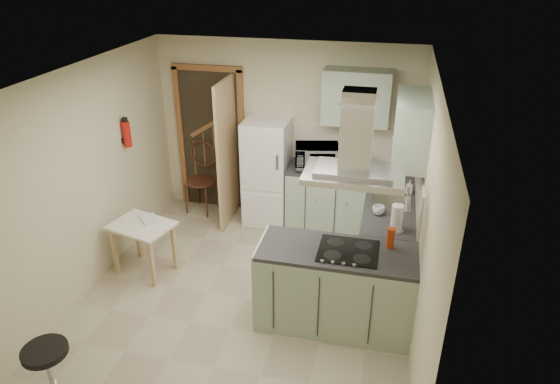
% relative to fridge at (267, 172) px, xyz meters
% --- Properties ---
extents(floor, '(4.20, 4.20, 0.00)m').
position_rel_fridge_xyz_m(floor, '(0.20, -1.80, -0.75)').
color(floor, tan).
rests_on(floor, ground).
extents(ceiling, '(4.20, 4.20, 0.00)m').
position_rel_fridge_xyz_m(ceiling, '(0.20, -1.80, 1.75)').
color(ceiling, silver).
rests_on(ceiling, back_wall).
extents(back_wall, '(3.60, 0.00, 3.60)m').
position_rel_fridge_xyz_m(back_wall, '(0.20, 0.30, 0.50)').
color(back_wall, beige).
rests_on(back_wall, floor).
extents(left_wall, '(0.00, 4.20, 4.20)m').
position_rel_fridge_xyz_m(left_wall, '(-1.60, -1.80, 0.50)').
color(left_wall, beige).
rests_on(left_wall, floor).
extents(right_wall, '(0.00, 4.20, 4.20)m').
position_rel_fridge_xyz_m(right_wall, '(2.00, -1.80, 0.50)').
color(right_wall, beige).
rests_on(right_wall, floor).
extents(doorway, '(1.10, 0.12, 2.10)m').
position_rel_fridge_xyz_m(doorway, '(-0.90, 0.27, 0.30)').
color(doorway, brown).
rests_on(doorway, floor).
extents(fridge, '(0.60, 0.60, 1.50)m').
position_rel_fridge_xyz_m(fridge, '(0.00, 0.00, 0.00)').
color(fridge, white).
rests_on(fridge, floor).
extents(counter_back, '(1.08, 0.60, 0.90)m').
position_rel_fridge_xyz_m(counter_back, '(0.86, 0.00, -0.30)').
color(counter_back, '#9EB2A0').
rests_on(counter_back, floor).
extents(counter_right, '(0.60, 1.95, 0.90)m').
position_rel_fridge_xyz_m(counter_right, '(1.70, -0.68, -0.30)').
color(counter_right, '#9EB2A0').
rests_on(counter_right, floor).
extents(splashback, '(1.68, 0.02, 0.50)m').
position_rel_fridge_xyz_m(splashback, '(1.16, 0.29, 0.40)').
color(splashback, beige).
rests_on(splashback, counter_back).
extents(wall_cabinet_back, '(0.85, 0.35, 0.70)m').
position_rel_fridge_xyz_m(wall_cabinet_back, '(1.15, 0.12, 1.10)').
color(wall_cabinet_back, '#9EB2A0').
rests_on(wall_cabinet_back, back_wall).
extents(wall_cabinet_right, '(0.35, 0.90, 0.70)m').
position_rel_fridge_xyz_m(wall_cabinet_right, '(1.82, -0.95, 1.10)').
color(wall_cabinet_right, '#9EB2A0').
rests_on(wall_cabinet_right, right_wall).
extents(peninsula, '(1.55, 0.65, 0.90)m').
position_rel_fridge_xyz_m(peninsula, '(1.22, -1.98, -0.30)').
color(peninsula, '#9EB2A0').
rests_on(peninsula, floor).
extents(hob, '(0.58, 0.50, 0.01)m').
position_rel_fridge_xyz_m(hob, '(1.32, -1.98, 0.16)').
color(hob, black).
rests_on(hob, peninsula).
extents(extractor_hood, '(0.90, 0.55, 0.10)m').
position_rel_fridge_xyz_m(extractor_hood, '(1.32, -1.98, 0.97)').
color(extractor_hood, silver).
rests_on(extractor_hood, ceiling).
extents(sink, '(0.45, 0.40, 0.01)m').
position_rel_fridge_xyz_m(sink, '(1.70, -0.85, 0.16)').
color(sink, silver).
rests_on(sink, counter_right).
extents(fire_extinguisher, '(0.10, 0.10, 0.32)m').
position_rel_fridge_xyz_m(fire_extinguisher, '(-1.54, -0.90, 0.75)').
color(fire_extinguisher, '#B2140F').
rests_on(fire_extinguisher, left_wall).
extents(drop_leaf_table, '(0.80, 0.68, 0.65)m').
position_rel_fridge_xyz_m(drop_leaf_table, '(-1.12, -1.57, -0.42)').
color(drop_leaf_table, '#D3B182').
rests_on(drop_leaf_table, floor).
extents(bentwood_chair, '(0.49, 0.49, 0.96)m').
position_rel_fridge_xyz_m(bentwood_chair, '(-1.01, 0.05, -0.27)').
color(bentwood_chair, '#4A2118').
rests_on(bentwood_chair, floor).
extents(stool, '(0.47, 0.47, 0.52)m').
position_rel_fridge_xyz_m(stool, '(-1.07, -3.47, -0.49)').
color(stool, black).
rests_on(stool, floor).
extents(microwave, '(0.64, 0.50, 0.32)m').
position_rel_fridge_xyz_m(microwave, '(0.69, -0.03, 0.31)').
color(microwave, black).
rests_on(microwave, counter_back).
extents(kettle, '(0.20, 0.20, 0.25)m').
position_rel_fridge_xyz_m(kettle, '(1.31, 0.03, 0.28)').
color(kettle, silver).
rests_on(kettle, counter_back).
extents(cereal_box, '(0.14, 0.19, 0.27)m').
position_rel_fridge_xyz_m(cereal_box, '(1.17, 0.06, 0.29)').
color(cereal_box, '#C15D16').
rests_on(cereal_box, counter_back).
extents(soap_bottle, '(0.08, 0.08, 0.16)m').
position_rel_fridge_xyz_m(soap_bottle, '(1.90, -0.54, 0.23)').
color(soap_bottle, '#A4A5AF').
rests_on(soap_bottle, counter_right).
extents(paper_towel, '(0.13, 0.13, 0.30)m').
position_rel_fridge_xyz_m(paper_towel, '(1.76, -1.47, 0.30)').
color(paper_towel, silver).
rests_on(paper_towel, counter_right).
extents(cup, '(0.17, 0.17, 0.10)m').
position_rel_fridge_xyz_m(cup, '(1.57, -1.16, 0.20)').
color(cup, silver).
rests_on(cup, counter_right).
extents(red_bottle, '(0.09, 0.09, 0.21)m').
position_rel_fridge_xyz_m(red_bottle, '(1.72, -1.81, 0.26)').
color(red_bottle, '#A5320E').
rests_on(red_bottle, peninsula).
extents(book, '(0.30, 0.30, 0.11)m').
position_rel_fridge_xyz_m(book, '(-1.14, -1.51, -0.04)').
color(book, brown).
rests_on(book, drop_leaf_table).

